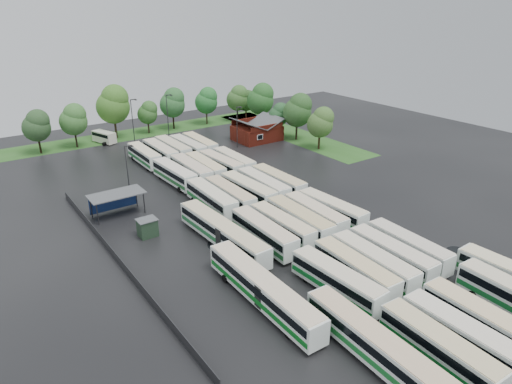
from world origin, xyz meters
TOP-DOWN VIEW (x-y plane):
  - ground at (0.00, 0.00)m, footprint 160.00×160.00m
  - brick_building at (24.00, 42.77)m, footprint 10.07×8.60m
  - wash_shed at (-17.20, 22.02)m, footprint 8.20×4.20m
  - utility_hut at (-16.20, 12.60)m, footprint 2.70×2.20m
  - grass_strip_north at (2.00, 64.80)m, footprint 80.00×10.00m
  - grass_strip_east at (34.00, 42.80)m, footprint 10.00×50.00m
  - west_fence at (-22.20, 8.00)m, footprint 0.10×50.00m
  - bus_r0c0 at (-4.43, -25.70)m, footprint 3.02×12.03m
  - bus_r0c1 at (-1.26, -26.05)m, footprint 2.61×12.04m
  - bus_r0c2 at (2.08, -26.09)m, footprint 2.96×12.38m
  - bus_r1c0 at (-4.43, -12.74)m, footprint 3.10×12.29m
  - bus_r1c1 at (-1.08, -12.31)m, footprint 3.10×12.11m
  - bus_r1c2 at (1.82, -12.49)m, footprint 3.11×12.28m
  - bus_r1c3 at (5.10, -12.51)m, footprint 2.87×12.17m
  - bus_r1c4 at (8.39, -12.45)m, footprint 3.01×12.00m
  - bus_r2c0 at (-4.43, 1.10)m, footprint 2.90×12.41m
  - bus_r2c1 at (-1.08, 1.39)m, footprint 2.62×11.89m
  - bus_r2c2 at (1.89, 1.18)m, footprint 3.07×12.63m
  - bus_r2c3 at (5.05, 1.42)m, footprint 3.00×12.09m
  - bus_r2c4 at (8.23, 1.22)m, footprint 3.19×12.20m
  - bus_r3c0 at (-4.47, 15.01)m, footprint 2.98×12.54m
  - bus_r3c1 at (-1.34, 14.57)m, footprint 2.78×12.15m
  - bus_r3c2 at (2.18, 14.50)m, footprint 3.05×12.51m
  - bus_r3c3 at (5.37, 14.72)m, footprint 2.85×12.39m
  - bus_r3c4 at (8.55, 14.69)m, footprint 2.74×12.32m
  - bus_r4c0 at (-4.33, 28.37)m, footprint 3.05×12.34m
  - bus_r4c1 at (-1.02, 28.39)m, footprint 2.93×12.60m
  - bus_r4c2 at (1.92, 28.39)m, footprint 2.94×12.16m
  - bus_r4c3 at (5.28, 28.31)m, footprint 3.08×12.00m
  - bus_r4c4 at (8.21, 28.24)m, footprint 2.72×11.98m
  - bus_r5c0 at (-4.54, 41.73)m, footprint 2.62×11.93m
  - bus_r5c1 at (-1.04, 41.67)m, footprint 2.71×12.37m
  - bus_r5c2 at (2.05, 42.31)m, footprint 2.73×12.44m
  - bus_r5c3 at (5.25, 41.73)m, footprint 2.87×12.13m
  - bus_r5c4 at (8.32, 42.04)m, footprint 2.81×12.04m
  - artic_bus_west_a at (-9.03, -23.16)m, footprint 3.31×18.29m
  - artic_bus_west_b at (-8.97, 4.22)m, footprint 3.19×18.48m
  - artic_bus_west_c at (-12.19, -9.37)m, footprint 2.98×18.55m
  - minibus at (-6.32, 61.34)m, footprint 4.15×6.56m
  - tree_north_0 at (-20.04, 61.37)m, footprint 5.83×5.83m
  - tree_north_1 at (-12.35, 61.58)m, footprint 6.03×6.03m
  - tree_north_2 at (-2.47, 63.55)m, footprint 7.74×7.74m
  - tree_north_3 at (5.75, 63.48)m, footprint 4.88×4.88m
  - tree_north_4 at (12.65, 63.59)m, footprint 6.38×6.38m
  - tree_north_5 at (22.12, 63.01)m, footprint 5.94×5.94m
  - tree_north_6 at (30.88, 61.42)m, footprint 5.87×5.87m
  - tree_east_0 at (31.45, 28.97)m, footprint 5.74×5.74m
  - tree_east_1 at (32.13, 37.60)m, footprint 6.69×6.69m
  - tree_east_2 at (31.00, 43.33)m, footprint 4.84×4.84m
  - tree_east_3 at (32.17, 52.43)m, footprint 6.88×6.88m
  - tree_east_4 at (33.74, 61.44)m, footprint 4.89×4.87m
  - lamp_post_ne at (17.08, 40.48)m, footprint 1.41×0.28m
  - lamp_post_nw at (-13.78, 25.16)m, footprint 1.49×0.29m
  - lamp_post_back_w at (-0.82, 56.29)m, footprint 1.59×0.31m
  - lamp_post_back_e at (7.14, 54.83)m, footprint 1.65×0.32m
  - puddle_0 at (-4.95, -19.18)m, footprint 5.52×5.52m
  - puddle_1 at (9.54, -24.77)m, footprint 2.75×2.75m
  - puddle_2 at (-8.62, 4.31)m, footprint 4.79×4.79m
  - puddle_3 at (7.10, -1.33)m, footprint 3.50×3.50m
  - puddle_4 at (15.54, -15.10)m, footprint 2.78×2.78m

SIDE VIEW (x-z plane):
  - ground at x=0.00m, z-range 0.00..0.00m
  - puddle_0 at x=-4.95m, z-range 0.00..0.01m
  - puddle_1 at x=9.54m, z-range 0.00..0.01m
  - puddle_2 at x=-8.62m, z-range 0.00..0.01m
  - puddle_3 at x=7.10m, z-range 0.00..0.01m
  - puddle_4 at x=15.54m, z-range 0.00..0.01m
  - grass_strip_north at x=2.00m, z-range 0.00..0.01m
  - grass_strip_east at x=34.00m, z-range 0.00..0.01m
  - west_fence at x=-22.20m, z-range 0.00..1.20m
  - utility_hut at x=-16.20m, z-range 0.01..2.63m
  - minibus at x=-6.32m, z-range 0.15..2.84m
  - bus_r2c1 at x=-1.08m, z-range 0.17..3.47m
  - bus_r4c3 at x=5.28m, z-range 0.17..3.48m
  - bus_r1c4 at x=8.39m, z-range 0.17..3.48m
  - bus_r5c0 at x=-4.54m, z-range 0.17..3.48m
  - bus_r0c0 at x=-4.43m, z-range 0.17..3.49m
  - bus_r4c4 at x=8.21m, z-range 0.17..3.49m
  - bus_r5c4 at x=8.32m, z-range 0.17..3.50m
  - bus_r2c3 at x=5.05m, z-range 0.17..3.51m
  - bus_r1c1 at x=-1.08m, z-range 0.17..3.51m
  - bus_r0c1 at x=-1.26m, z-range 0.17..3.52m
  - bus_r5c3 at x=5.25m, z-range 0.17..3.53m
  - bus_r2c4 at x=8.23m, z-range 0.17..3.53m
  - bus_r4c2 at x=1.92m, z-range 0.17..3.53m
  - bus_r3c1 at x=-1.34m, z-range 0.17..3.54m
  - bus_r1c3 at x=5.10m, z-range 0.17..3.54m
  - bus_r1c2 at x=1.82m, z-range 0.17..3.56m
  - brick_building at x=24.00m, z-range -0.83..4.56m
  - bus_r1c0 at x=-4.43m, z-range 0.17..3.56m
  - artic_bus_west_a at x=-9.03m, z-range 0.18..3.56m
  - bus_r4c0 at x=-4.33m, z-range 0.17..3.58m
  - bus_r3c4 at x=8.55m, z-range 0.17..3.59m
  - bus_r0c2 at x=2.08m, z-range 0.17..3.60m
  - bus_r3c3 at x=5.37m, z-range 0.17..3.61m
  - bus_r2c0 at x=-4.43m, z-range 0.17..3.61m
  - bus_r5c1 at x=-1.04m, z-range 0.17..3.61m
  - artic_bus_west_b at x=-8.97m, z-range 0.19..3.60m
  - bus_r5c2 at x=2.05m, z-range 0.17..3.63m
  - bus_r3c2 at x=2.18m, z-range 0.17..3.63m
  - artic_bus_west_c at x=-12.19m, z-range 0.19..3.62m
  - bus_r3c0 at x=-4.47m, z-range 0.17..3.64m
  - bus_r2c2 at x=1.89m, z-range 0.17..3.67m
  - bus_r4c1 at x=-1.02m, z-range 0.17..3.67m
  - wash_shed at x=-17.20m, z-range 1.20..4.78m
  - tree_east_2 at x=31.00m, z-range 1.15..9.15m
  - tree_east_4 at x=33.74m, z-range 1.15..9.22m
  - tree_north_3 at x=5.75m, z-range 1.15..9.23m
  - lamp_post_ne at x=17.08m, z-range 0.74..9.92m
  - lamp_post_nw at x=-13.78m, z-range 0.78..10.43m
  - lamp_post_back_w at x=-0.82m, z-range 0.83..11.16m
  - tree_east_0 at x=31.45m, z-range 1.36..10.87m
  - lamp_post_back_e at x=7.14m, z-range 0.86..11.56m
  - tree_north_0 at x=-20.04m, z-range 1.38..11.05m
  - tree_north_6 at x=30.88m, z-range 1.39..11.11m
  - tree_north_5 at x=22.12m, z-range 1.41..11.25m
  - tree_north_1 at x=-12.35m, z-range 1.43..11.41m
  - tree_north_4 at x=12.65m, z-range 1.52..12.09m
  - tree_east_1 at x=32.13m, z-range 1.59..12.66m
  - tree_east_3 at x=32.17m, z-range 1.63..13.03m
  - tree_north_2 at x=-2.47m, z-range 1.84..14.67m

